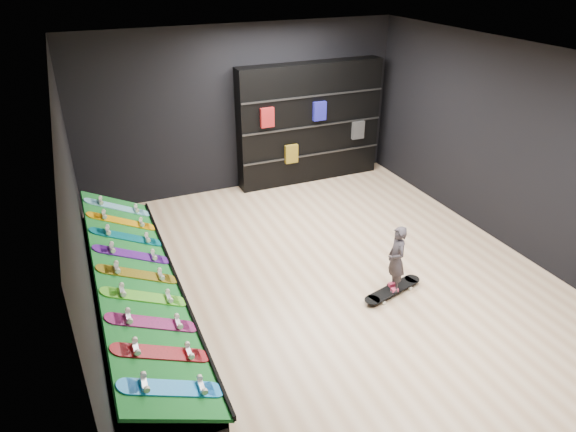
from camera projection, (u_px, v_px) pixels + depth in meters
name	position (u px, v px, depth m)	size (l,w,h in m)	color
floor	(326.00, 279.00, 7.18)	(6.00, 7.00, 0.01)	beige
ceiling	(336.00, 59.00, 5.79)	(6.00, 7.00, 0.01)	white
wall_back	(242.00, 110.00, 9.34)	(6.00, 0.02, 3.00)	black
wall_front	(558.00, 362.00, 3.64)	(6.00, 0.02, 3.00)	black
wall_left	(79.00, 225.00, 5.44)	(0.02, 7.00, 3.00)	black
wall_right	(512.00, 148.00, 7.54)	(0.02, 7.00, 3.00)	black
display_rack	(138.00, 309.00, 6.17)	(0.90, 4.50, 0.50)	black
turf_ramp	(137.00, 276.00, 5.98)	(1.00, 4.50, 0.04)	#0E591C
back_shelving	(310.00, 123.00, 9.81)	(2.85, 0.33, 2.28)	black
floor_skateboard	(393.00, 291.00, 6.85)	(0.98, 0.22, 0.09)	black
child	(395.00, 271.00, 6.69)	(0.21, 0.15, 0.56)	black
display_board_0	(172.00, 388.00, 4.42)	(0.98, 0.22, 0.09)	blue
display_board_1	(162.00, 353.00, 4.81)	(0.98, 0.22, 0.09)	red
display_board_2	(153.00, 323.00, 5.20)	(0.98, 0.22, 0.09)	#E5198C
display_board_3	(145.00, 297.00, 5.58)	(0.98, 0.22, 0.09)	green
display_board_4	(138.00, 274.00, 5.97)	(0.98, 0.22, 0.09)	yellow
display_board_5	(132.00, 254.00, 6.36)	(0.98, 0.22, 0.09)	purple
display_board_6	(127.00, 237.00, 6.74)	(0.98, 0.22, 0.09)	#0C8C99
display_board_7	(122.00, 221.00, 7.13)	(0.98, 0.22, 0.09)	yellow
display_board_8	(118.00, 207.00, 7.52)	(0.98, 0.22, 0.09)	#0CB2E5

